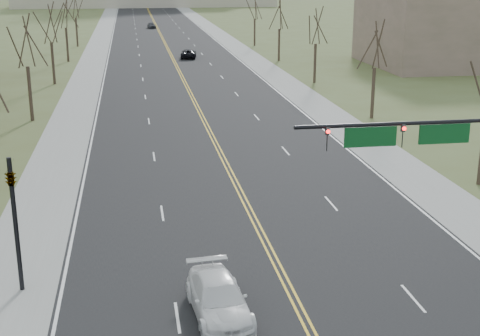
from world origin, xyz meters
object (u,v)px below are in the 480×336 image
object	(u,v)px
signal_left	(14,210)
car_far_sb	(152,25)
signal_mast	(442,144)
car_sb_inner_second	(219,299)
car_far_nb	(189,54)

from	to	relation	value
signal_left	car_far_sb	bearing A→B (deg)	85.47
signal_mast	signal_left	distance (m)	19.06
signal_mast	car_sb_inner_second	distance (m)	12.43
car_sb_inner_second	car_far_nb	size ratio (longest dim) A/B	1.07
signal_left	car_sb_inner_second	bearing A→B (deg)	-23.97
car_sb_inner_second	car_far_sb	size ratio (longest dim) A/B	1.33
signal_mast	car_far_sb	world-z (taller)	signal_mast
car_far_nb	signal_mast	bearing A→B (deg)	101.13
car_sb_inner_second	car_far_sb	xyz separation A→B (m)	(2.04, 132.38, -0.09)
signal_mast	signal_left	bearing A→B (deg)	180.00
signal_mast	car_far_sb	distance (m)	129.15
car_sb_inner_second	car_far_sb	distance (m)	132.39
signal_mast	signal_left	world-z (taller)	signal_mast
car_far_nb	car_far_sb	world-z (taller)	car_far_nb
signal_mast	car_far_nb	xyz separation A→B (m)	(-4.99, 75.78, -5.08)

